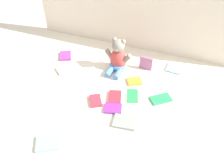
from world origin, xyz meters
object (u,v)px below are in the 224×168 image
Objects in this scene: book_case_6 at (174,68)px; book_case_7 at (115,97)px; book_case_12 at (134,81)px; book_case_3 at (96,101)px; book_case_8 at (66,69)px; book_case_9 at (65,56)px; book_case_2 at (133,96)px; teddy_bear at (118,59)px; book_case_11 at (113,108)px; book_case_1 at (125,122)px; book_case_4 at (48,143)px; book_case_5 at (90,68)px; book_case_10 at (146,63)px; book_case_0 at (161,99)px.

book_case_6 is 0.50m from book_case_7.
book_case_3 is at bearing 115.24° from book_case_12.
book_case_8 is 0.15m from book_case_9.
teddy_bear is at bearing 112.58° from book_case_2.
book_case_11 is (0.51, -0.36, -0.00)m from book_case_9.
book_case_1 is 0.20m from book_case_7.
book_case_1 is at bearing 167.89° from book_case_6.
book_case_2 is 0.90× the size of book_case_8.
teddy_bear is 0.72m from book_case_4.
book_case_1 reaches higher than book_case_2.
book_case_2 is at bearing -49.01° from teddy_bear.
book_case_11 is at bearing -134.12° from book_case_2.
book_case_10 is (0.37, 0.13, 0.04)m from book_case_5.
book_case_1 is 0.12m from book_case_11.
book_case_10 is at bearing -21.15° from book_case_9.
teddy_bear is at bearing -118.32° from book_case_8.
book_case_7 is 0.56m from book_case_9.
book_case_4 is at bearing 41.36° from book_case_3.
book_case_6 is at bearing -164.39° from book_case_5.
book_case_6 is at bearing -75.13° from book_case_12.
book_case_8 is at bearing -86.80° from book_case_9.
teddy_bear reaches higher than book_case_4.
book_case_9 is at bearing -19.22° from book_case_5.
teddy_bear is 2.39× the size of book_case_6.
book_case_2 is 1.25× the size of book_case_3.
book_case_1 is 0.74m from book_case_9.
book_case_5 is at bearing 140.61° from book_case_2.
book_case_0 is (0.34, -0.19, -0.08)m from teddy_bear.
teddy_bear is 0.35m from book_case_3.
book_case_3 is 1.02× the size of book_case_12.
book_case_3 is at bearing 116.78° from book_case_5.
book_case_4 is (-0.48, -0.51, 0.00)m from book_case_0.
book_case_7 is (-0.29, -0.41, 0.00)m from book_case_6.
book_case_10 is (0.32, 0.77, 0.04)m from book_case_4.
book_case_11 is (-0.09, -0.43, -0.04)m from book_case_10.
book_case_4 is 1.27× the size of book_case_12.
book_case_9 is (-0.60, 0.44, 0.00)m from book_case_1.
book_case_9 is at bearing 50.13° from book_case_12.
book_case_7 is at bearing 28.40° from book_case_1.
book_case_9 is at bearing 143.60° from book_case_2.
book_case_0 is at bearing -146.68° from book_case_12.
book_case_6 is 0.57m from book_case_11.
book_case_7 is (0.21, 0.43, -0.00)m from book_case_4.
book_case_7 reaches higher than book_case_0.
book_case_8 is 0.55m from book_case_10.
book_case_3 is at bearing -161.20° from book_case_7.
book_case_6 is (0.51, 0.83, -0.00)m from book_case_4.
book_case_7 is (-0.11, 0.16, -0.00)m from book_case_1.
book_case_2 is 0.62m from book_case_9.
book_case_3 is (-0.02, -0.34, -0.08)m from teddy_bear.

